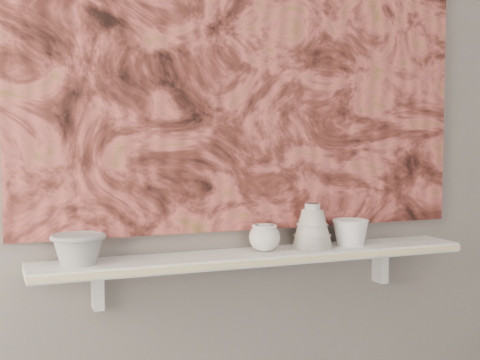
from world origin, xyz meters
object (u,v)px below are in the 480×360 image
cup_cream (265,237)px  bowl_white (350,232)px  painting (249,58)px  bell_vessel (312,226)px  bowl_grey (78,249)px  shelf (258,257)px

cup_cream → bowl_white: same height
painting → bell_vessel: bearing=-23.1°
painting → bowl_grey: bearing=-171.7°
bowl_grey → bell_vessel: size_ratio=1.08×
bowl_grey → bell_vessel: (0.74, 0.00, 0.03)m
bowl_grey → cup_cream: size_ratio=1.61×
bowl_grey → shelf: bearing=0.0°
bell_vessel → bowl_white: bearing=0.0°
painting → cup_cream: bearing=-75.5°
bowl_grey → bell_vessel: 0.74m
cup_cream → bowl_white: 0.31m
shelf → cup_cream: size_ratio=14.42×
bowl_white → bowl_grey: bearing=180.0°
painting → cup_cream: 0.57m
shelf → painting: painting is taller
shelf → bowl_white: bowl_white is taller
bowl_grey → bowl_white: bearing=0.0°
bell_vessel → cup_cream: bearing=180.0°
painting → bowl_white: 0.66m
bell_vessel → bowl_grey: bearing=180.0°
cup_cream → bell_vessel: size_ratio=0.67×
bell_vessel → painting: bearing=156.9°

